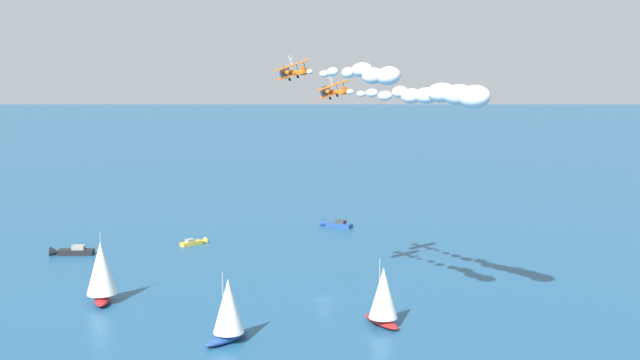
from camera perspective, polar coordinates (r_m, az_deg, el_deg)
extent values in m
plane|color=#1E517A|center=(147.31, 0.30, -8.91)|extent=(2000.00, 2000.00, 0.00)
cube|color=black|center=(190.89, -17.69, -5.13)|extent=(5.24, 8.55, 1.30)
cone|color=black|center=(192.39, -19.12, -5.10)|extent=(3.16, 2.85, 2.61)
cube|color=gray|center=(190.46, -17.53, -4.80)|extent=(2.94, 3.39, 0.98)
ellipsoid|color=#23478C|center=(126.24, -6.96, -11.62)|extent=(9.33, 5.65, 1.26)
cylinder|color=#B2B2B7|center=(123.97, -7.24, -9.16)|extent=(0.14, 0.14, 10.39)
cone|color=white|center=(124.84, -6.85, -9.28)|extent=(6.44, 6.44, 8.83)
cube|color=gold|center=(194.62, -9.55, -4.66)|extent=(5.93, 4.28, 0.92)
cone|color=gold|center=(196.53, -8.70, -4.52)|extent=(2.15, 2.30, 1.83)
cube|color=gray|center=(194.22, -9.66, -4.45)|extent=(2.46, 2.23, 0.69)
cube|color=#23478C|center=(213.31, 1.42, -3.39)|extent=(3.76, 7.81, 1.20)
cone|color=#23478C|center=(215.50, 0.35, -3.27)|extent=(2.72, 2.33, 2.40)
cube|color=#38383D|center=(212.84, 1.56, -3.13)|extent=(2.38, 2.94, 0.90)
ellipsoid|color=#B21E1E|center=(133.59, 4.60, -10.47)|extent=(7.62, 8.51, 1.25)
cylinder|color=#B2B2B7|center=(132.38, 4.45, -8.02)|extent=(0.14, 0.14, 10.30)
cone|color=white|center=(131.66, 4.74, -8.35)|extent=(6.93, 6.93, 8.75)
ellipsoid|color=#B21E1E|center=(151.59, -15.88, -8.45)|extent=(10.18, 7.78, 1.43)
cylinder|color=#B2B2B7|center=(150.62, -15.97, -5.97)|extent=(0.14, 0.14, 11.73)
cone|color=white|center=(149.53, -15.99, -6.31)|extent=(7.72, 7.72, 9.97)
cylinder|color=orange|center=(137.20, -1.88, 7.99)|extent=(4.61, 5.86, 1.11)
cylinder|color=black|center=(139.63, -2.55, 7.99)|extent=(1.36, 1.21, 1.24)
cylinder|color=#4C4C51|center=(139.98, -2.64, 7.99)|extent=(2.34, 1.68, 2.83)
cube|color=orange|center=(137.49, -1.92, 7.89)|extent=(6.43, 5.10, 2.05)
cube|color=orange|center=(137.25, -2.08, 8.54)|extent=(6.43, 5.10, 2.05)
cylinder|color=black|center=(136.05, -2.86, 7.92)|extent=(0.49, 0.39, 1.59)
cylinder|color=black|center=(136.89, -2.31, 8.11)|extent=(0.49, 0.39, 1.59)
cylinder|color=black|center=(137.85, -1.70, 8.31)|extent=(0.49, 0.39, 1.59)
cylinder|color=black|center=(138.72, -1.16, 8.49)|extent=(0.49, 0.39, 1.59)
cube|color=orange|center=(134.75, -1.26, 8.22)|extent=(0.98, 1.14, 1.18)
cube|color=orange|center=(134.83, -1.20, 7.99)|extent=(2.50, 2.14, 0.75)
cylinder|color=black|center=(137.55, -2.27, 7.49)|extent=(0.57, 0.65, 0.61)
cylinder|color=black|center=(138.50, -1.67, 7.70)|extent=(0.57, 0.65, 0.61)
cylinder|color=#262628|center=(137.19, -2.12, 8.72)|extent=(0.31, 0.25, 0.89)
cylinder|color=white|center=(137.14, -2.16, 8.71)|extent=(0.35, 0.30, 0.79)
cylinder|color=white|center=(137.24, -2.09, 8.73)|extent=(0.35, 0.30, 0.79)
cube|color=white|center=(137.10, -2.19, 8.98)|extent=(0.50, 0.43, 0.59)
sphere|color=brown|center=(137.05, -2.23, 9.13)|extent=(0.21, 0.21, 0.21)
cylinder|color=white|center=(136.90, -2.33, 9.13)|extent=(0.24, 0.21, 0.58)
cylinder|color=white|center=(137.19, -2.14, 9.19)|extent=(0.44, 0.35, 0.47)
ellipsoid|color=silver|center=(133.00, -0.78, 8.07)|extent=(1.79, 1.82, 1.11)
ellipsoid|color=silver|center=(130.56, 0.31, 7.91)|extent=(2.47, 2.58, 1.45)
ellipsoid|color=silver|center=(127.32, 0.94, 8.06)|extent=(2.98, 3.04, 1.85)
ellipsoid|color=silver|center=(124.98, 2.13, 7.99)|extent=(3.48, 3.50, 2.25)
ellipsoid|color=silver|center=(122.29, 3.13, 8.20)|extent=(5.09, 5.34, 2.93)
ellipsoid|color=silver|center=(119.33, 3.99, 7.74)|extent=(5.32, 5.51, 3.18)
ellipsoid|color=silver|center=(116.79, 5.12, 7.73)|extent=(5.64, 5.71, 3.59)
cylinder|color=orange|center=(148.98, 1.13, 6.57)|extent=(4.61, 5.86, 1.11)
cylinder|color=black|center=(151.32, 0.47, 6.59)|extent=(1.36, 1.21, 1.24)
cylinder|color=#4C4C51|center=(151.66, 0.38, 6.60)|extent=(2.34, 1.68, 2.83)
cube|color=orange|center=(149.28, 1.08, 6.47)|extent=(6.43, 5.10, 2.05)
cube|color=orange|center=(148.98, 0.95, 7.07)|extent=(6.43, 5.10, 2.05)
cylinder|color=black|center=(147.71, 0.25, 6.49)|extent=(0.49, 0.39, 1.59)
cylinder|color=black|center=(148.62, 0.75, 6.67)|extent=(0.49, 0.39, 1.59)
cylinder|color=black|center=(149.64, 1.29, 6.87)|extent=(0.49, 0.39, 1.59)
cylinder|color=black|center=(150.57, 1.77, 7.04)|extent=(0.49, 0.39, 1.59)
cube|color=orange|center=(146.60, 1.75, 6.75)|extent=(0.98, 1.14, 1.18)
cube|color=orange|center=(146.71, 1.80, 6.54)|extent=(2.50, 2.14, 0.75)
cylinder|color=black|center=(149.31, 0.76, 6.11)|extent=(0.57, 0.65, 0.61)
cylinder|color=black|center=(150.32, 1.30, 6.31)|extent=(0.57, 0.65, 0.61)
cylinder|color=#262628|center=(148.90, 0.91, 7.23)|extent=(0.31, 0.25, 0.89)
cylinder|color=white|center=(148.84, 0.88, 7.22)|extent=(0.35, 0.30, 0.79)
cylinder|color=white|center=(148.96, 0.94, 7.25)|extent=(0.35, 0.30, 0.79)
cube|color=white|center=(148.79, 0.86, 7.48)|extent=(0.50, 0.43, 0.59)
sphere|color=brown|center=(148.72, 0.83, 7.62)|extent=(0.21, 0.21, 0.21)
cylinder|color=white|center=(148.56, 0.74, 7.61)|extent=(0.24, 0.21, 0.58)
cylinder|color=white|center=(148.87, 0.90, 7.67)|extent=(0.44, 0.35, 0.47)
ellipsoid|color=silver|center=(144.97, 2.25, 6.59)|extent=(2.13, 2.24, 1.23)
ellipsoid|color=silver|center=(142.25, 3.08, 6.42)|extent=(2.55, 2.70, 1.43)
ellipsoid|color=silver|center=(139.40, 3.88, 6.48)|extent=(3.36, 3.53, 1.94)
ellipsoid|color=silver|center=(136.89, 4.85, 6.26)|extent=(3.88, 4.09, 2.20)
ellipsoid|color=silver|center=(134.62, 5.98, 6.53)|extent=(4.31, 4.41, 2.65)
ellipsoid|color=silver|center=(131.78, 6.82, 6.23)|extent=(5.38, 5.53, 3.28)
ellipsoid|color=silver|center=(129.42, 7.93, 6.24)|extent=(6.05, 6.40, 3.39)
ellipsoid|color=silver|center=(127.02, 9.05, 6.43)|extent=(7.06, 7.38, 4.10)
ellipsoid|color=silver|center=(124.90, 10.29, 6.26)|extent=(7.23, 7.56, 4.22)
ellipsoid|color=silver|center=(122.48, 11.42, 6.09)|extent=(7.41, 7.52, 4.66)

